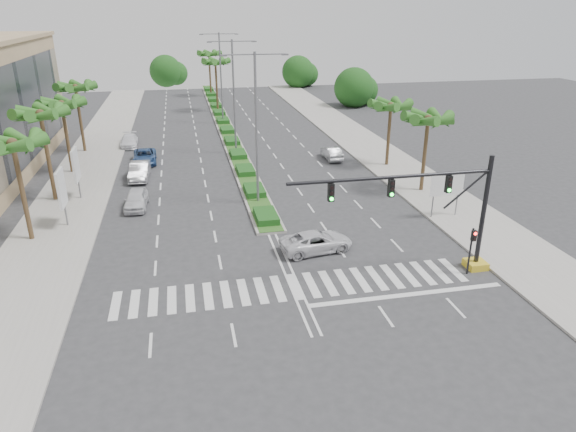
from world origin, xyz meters
name	(u,v)px	position (x,y,z in m)	size (l,w,h in m)	color
ground	(295,287)	(0.00, 0.00, 0.00)	(160.00, 160.00, 0.00)	#333335
footpath_right	(401,170)	(15.20, 20.00, 0.07)	(6.00, 120.00, 0.15)	gray
footpath_left	(76,191)	(-15.20, 20.00, 0.07)	(6.00, 120.00, 0.15)	gray
median	(224,124)	(0.00, 45.00, 0.10)	(2.20, 75.00, 0.20)	gray
median_grass	(224,123)	(0.00, 45.00, 0.22)	(1.80, 75.00, 0.04)	#2F541C
signal_gantry	(449,219)	(9.27, 0.00, 3.46)	(12.60, 1.20, 7.20)	gold
pedestrian_signal	(472,244)	(10.60, -0.68, 2.04)	(0.28, 0.36, 3.00)	black
direction_sign	(447,187)	(13.50, 7.99, 2.45)	(2.70, 0.11, 3.40)	slate
billboard_near	(62,189)	(-14.50, 12.00, 2.96)	(0.18, 2.10, 4.35)	slate
billboard_far	(76,165)	(-14.50, 18.00, 2.96)	(0.18, 2.10, 4.35)	slate
palm_left_near	(13,146)	(-16.50, 10.00, 6.69)	(4.57, 4.68, 7.55)	brown
palm_left_mid	(41,117)	(-16.50, 18.00, 7.08)	(4.57, 4.68, 7.95)	brown
palm_left_far	(62,106)	(-16.50, 26.00, 6.50)	(4.57, 4.68, 7.35)	brown
palm_left_end	(76,89)	(-16.50, 34.00, 6.88)	(4.57, 4.68, 7.75)	brown
palm_right_near	(428,121)	(14.50, 14.00, 6.20)	(4.57, 4.68, 7.05)	brown
palm_right_far	(391,108)	(14.50, 22.00, 5.91)	(4.57, 4.68, 6.75)	brown
palm_median_a	(215,64)	(0.00, 55.00, 7.17)	(4.57, 4.68, 8.05)	brown
palm_median_b	(209,55)	(0.00, 70.00, 7.17)	(4.57, 4.68, 8.05)	brown
streetlight_near	(256,121)	(0.00, 14.00, 6.81)	(5.10, 0.25, 12.00)	slate
streetlight_mid	(234,91)	(0.00, 30.00, 6.81)	(5.10, 0.25, 12.00)	slate
streetlight_far	(221,73)	(0.00, 46.00, 6.81)	(5.10, 0.25, 12.00)	slate
car_parked_a	(136,199)	(-9.75, 14.97, 0.72)	(1.70, 4.23, 1.44)	silver
car_parked_b	(140,171)	(-9.90, 22.68, 0.79)	(1.67, 4.78, 1.57)	#A3A2A7
car_parked_c	(145,157)	(-9.71, 28.07, 0.69)	(2.30, 4.99, 1.39)	navy
car_parked_d	(129,141)	(-11.80, 35.54, 0.66)	(1.85, 4.56, 1.32)	white
car_crossing	(316,242)	(2.42, 4.34, 0.67)	(2.23, 4.84, 1.35)	silver
car_right	(332,153)	(9.66, 25.45, 0.68)	(1.44, 4.13, 1.36)	#B0B1B5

